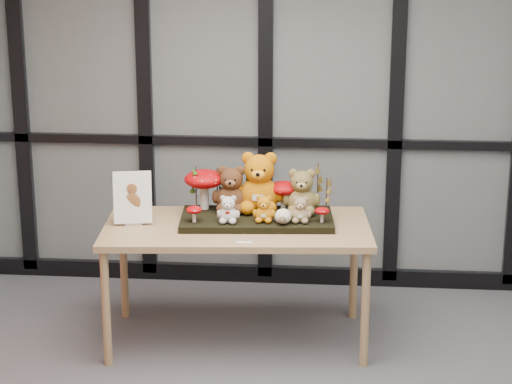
# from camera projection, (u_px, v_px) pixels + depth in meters

# --- Properties ---
(room_shell) EXTENTS (5.00, 5.00, 5.00)m
(room_shell) POSITION_uv_depth(u_px,v_px,m) (327.00, 126.00, 3.92)
(room_shell) COLOR #B8B6AE
(room_shell) RESTS_ON floor
(glass_partition) EXTENTS (4.90, 0.06, 2.78)m
(glass_partition) POSITION_uv_depth(u_px,v_px,m) (331.00, 91.00, 6.36)
(glass_partition) COLOR #2D383F
(glass_partition) RESTS_ON floor
(display_table) EXTENTS (1.67, 0.93, 0.75)m
(display_table) POSITION_uv_depth(u_px,v_px,m) (237.00, 236.00, 5.63)
(display_table) COLOR #A07D57
(display_table) RESTS_ON floor
(diorama_tray) EXTENTS (0.96, 0.53, 0.04)m
(diorama_tray) POSITION_uv_depth(u_px,v_px,m) (257.00, 219.00, 5.67)
(diorama_tray) COLOR black
(diorama_tray) RESTS_ON display_table
(bear_pooh_yellow) EXTENTS (0.33, 0.31, 0.41)m
(bear_pooh_yellow) POSITION_uv_depth(u_px,v_px,m) (259.00, 179.00, 5.72)
(bear_pooh_yellow) COLOR #C96F05
(bear_pooh_yellow) RESTS_ON diorama_tray
(bear_brown_medium) EXTENTS (0.26, 0.24, 0.32)m
(bear_brown_medium) POSITION_uv_depth(u_px,v_px,m) (231.00, 186.00, 5.72)
(bear_brown_medium) COLOR #4D2B15
(bear_brown_medium) RESTS_ON diorama_tray
(bear_tan_back) EXTENTS (0.25, 0.23, 0.31)m
(bear_tan_back) POSITION_uv_depth(u_px,v_px,m) (302.00, 189.00, 5.69)
(bear_tan_back) COLOR olive
(bear_tan_back) RESTS_ON diorama_tray
(bear_small_yellow) EXTENTS (0.14, 0.13, 0.18)m
(bear_small_yellow) POSITION_uv_depth(u_px,v_px,m) (264.00, 207.00, 5.54)
(bear_small_yellow) COLOR orange
(bear_small_yellow) RESTS_ON diorama_tray
(bear_white_bow) EXTENTS (0.15, 0.14, 0.18)m
(bear_white_bow) POSITION_uv_depth(u_px,v_px,m) (228.00, 208.00, 5.52)
(bear_white_bow) COLOR silver
(bear_white_bow) RESTS_ON diorama_tray
(bear_beige_small) EXTENTS (0.14, 0.13, 0.17)m
(bear_beige_small) POSITION_uv_depth(u_px,v_px,m) (301.00, 208.00, 5.53)
(bear_beige_small) COLOR #977D57
(bear_beige_small) RESTS_ON diorama_tray
(plush_cream_hedgehog) EXTENTS (0.08, 0.07, 0.10)m
(plush_cream_hedgehog) POSITION_uv_depth(u_px,v_px,m) (283.00, 216.00, 5.50)
(plush_cream_hedgehog) COLOR white
(plush_cream_hedgehog) RESTS_ON diorama_tray
(mushroom_back_left) EXTENTS (0.25, 0.25, 0.27)m
(mushroom_back_left) POSITION_uv_depth(u_px,v_px,m) (204.00, 188.00, 5.78)
(mushroom_back_left) COLOR #960407
(mushroom_back_left) RESTS_ON diorama_tray
(mushroom_back_right) EXTENTS (0.19, 0.19, 0.21)m
(mushroom_back_right) POSITION_uv_depth(u_px,v_px,m) (284.00, 195.00, 5.75)
(mushroom_back_right) COLOR #960407
(mushroom_back_right) RESTS_ON diorama_tray
(mushroom_front_left) EXTENTS (0.10, 0.10, 0.11)m
(mushroom_front_left) POSITION_uv_depth(u_px,v_px,m) (194.00, 213.00, 5.53)
(mushroom_front_left) COLOR #960407
(mushroom_front_left) RESTS_ON diorama_tray
(mushroom_front_right) EXTENTS (0.09, 0.09, 0.10)m
(mushroom_front_right) POSITION_uv_depth(u_px,v_px,m) (322.00, 214.00, 5.53)
(mushroom_front_right) COLOR #960407
(mushroom_front_right) RESTS_ON diorama_tray
(sprig_green_far_left) EXTENTS (0.05, 0.05, 0.28)m
(sprig_green_far_left) POSITION_uv_depth(u_px,v_px,m) (196.00, 188.00, 5.74)
(sprig_green_far_left) COLOR #1C3D0E
(sprig_green_far_left) RESTS_ON diorama_tray
(sprig_green_mid_left) EXTENTS (0.05, 0.05, 0.26)m
(sprig_green_mid_left) POSITION_uv_depth(u_px,v_px,m) (217.00, 188.00, 5.79)
(sprig_green_mid_left) COLOR #1C3D0E
(sprig_green_mid_left) RESTS_ON diorama_tray
(sprig_dry_far_right) EXTENTS (0.05, 0.05, 0.31)m
(sprig_dry_far_right) POSITION_uv_depth(u_px,v_px,m) (318.00, 188.00, 5.71)
(sprig_dry_far_right) COLOR brown
(sprig_dry_far_right) RESTS_ON diorama_tray
(sprig_dry_mid_right) EXTENTS (0.05, 0.05, 0.25)m
(sprig_dry_mid_right) POSITION_uv_depth(u_px,v_px,m) (327.00, 198.00, 5.60)
(sprig_dry_mid_right) COLOR brown
(sprig_dry_mid_right) RESTS_ON diorama_tray
(sprig_green_centre) EXTENTS (0.05, 0.05, 0.20)m
(sprig_green_centre) POSITION_uv_depth(u_px,v_px,m) (247.00, 192.00, 5.81)
(sprig_green_centre) COLOR #1C3D0E
(sprig_green_centre) RESTS_ON diorama_tray
(sign_holder) EXTENTS (0.24, 0.12, 0.33)m
(sign_holder) POSITION_uv_depth(u_px,v_px,m) (133.00, 200.00, 5.60)
(sign_holder) COLOR silver
(sign_holder) RESTS_ON display_table
(label_card) EXTENTS (0.09, 0.03, 0.00)m
(label_card) POSITION_uv_depth(u_px,v_px,m) (244.00, 242.00, 5.30)
(label_card) COLOR white
(label_card) RESTS_ON display_table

